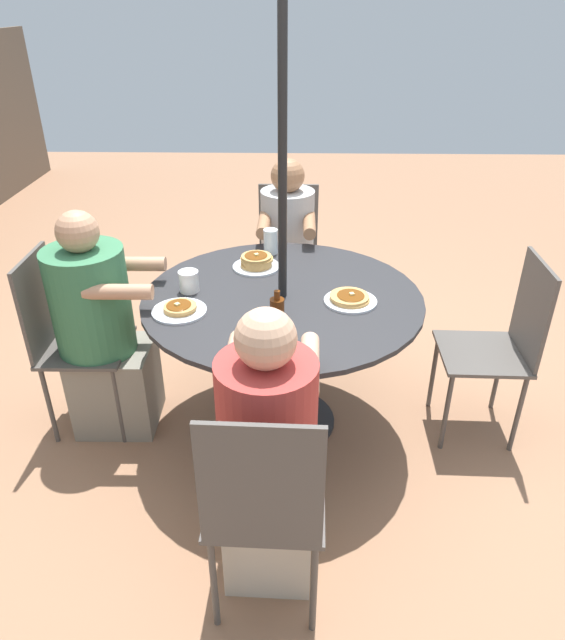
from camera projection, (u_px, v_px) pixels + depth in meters
ground_plane at (282, 420)px, 3.03m from camera, size 12.00×12.00×0.00m
patio_table at (282, 321)px, 2.73m from camera, size 1.31×1.31×0.75m
umbrella_pole at (282, 205)px, 2.45m from camera, size 0.04×0.04×2.36m
patio_chair_north at (66, 333)px, 2.77m from camera, size 0.41×0.41×0.94m
diner_north at (102, 336)px, 2.78m from camera, size 0.38×0.53×1.15m
patio_chair_east at (264, 501)px, 1.85m from camera, size 0.41×0.41×0.94m
diner_east at (268, 463)px, 2.00m from camera, size 0.54×0.35×1.16m
patio_chair_south at (502, 340)px, 2.72m from camera, size 0.41×0.41×0.94m
patio_chair_west at (288, 251)px, 3.68m from camera, size 0.40×0.40×0.94m
diner_west at (287, 261)px, 3.53m from camera, size 0.51×0.33×1.16m
pancake_plate_a at (256, 262)px, 2.92m from camera, size 0.24×0.24×0.08m
pancake_plate_b at (350, 299)px, 2.59m from camera, size 0.24×0.24×0.05m
pancake_plate_c at (180, 309)px, 2.51m from camera, size 0.24×0.24×0.05m
syrup_bottle at (277, 308)px, 2.45m from camera, size 0.08×0.06×0.13m
coffee_cup at (189, 281)px, 2.68m from camera, size 0.09×0.09×0.10m
drinking_glass_a at (271, 241)px, 3.07m from camera, size 0.08×0.08×0.13m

